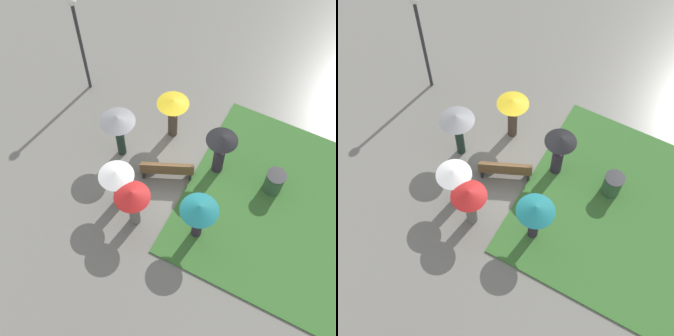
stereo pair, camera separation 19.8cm
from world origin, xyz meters
TOP-DOWN VIEW (x-y plane):
  - ground_plane at (0.00, 0.00)m, footprint 90.00×90.00m
  - park_bench at (0.17, 0.20)m, footprint 1.78×1.11m
  - lamp_post at (4.74, -2.05)m, footprint 0.32×0.32m
  - trash_bin at (-3.12, -0.99)m, footprint 0.64×0.64m
  - crowd_person_white at (1.08, 1.70)m, footprint 1.08×1.08m
  - crowd_person_teal at (-1.59, 1.61)m, footprint 1.12×1.12m
  - crowd_person_black at (-1.20, -0.85)m, footprint 1.01×1.01m
  - crowd_person_red at (0.32, 2.08)m, footprint 1.08×1.08m
  - crowd_person_grey at (2.03, 0.03)m, footprint 1.16×1.16m
  - crowd_person_yellow at (0.85, -1.52)m, footprint 1.08×1.08m

SIDE VIEW (x-z plane):
  - ground_plane at x=0.00m, z-range 0.00..0.00m
  - trash_bin at x=-3.12m, z-range 0.00..0.91m
  - park_bench at x=0.17m, z-range 0.02..0.92m
  - crowd_person_black at x=-1.20m, z-range 0.32..2.25m
  - crowd_person_white at x=1.08m, z-range 0.38..2.19m
  - crowd_person_yellow at x=0.85m, z-range 0.41..2.24m
  - crowd_person_red at x=0.32m, z-range 0.46..2.32m
  - crowd_person_teal at x=-1.59m, z-range 0.52..2.43m
  - crowd_person_grey at x=2.03m, z-range 0.55..2.53m
  - lamp_post at x=4.74m, z-range 0.61..4.64m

